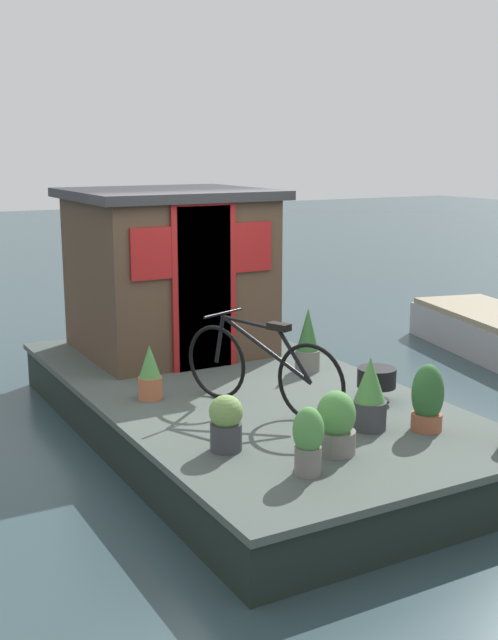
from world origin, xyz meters
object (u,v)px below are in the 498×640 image
(potted_plant_fern, at_px, (428,399))
(houseboat_cabin, at_px, (169,270))
(potted_plant_sage, at_px, (336,424))
(charcoal_grill, at_px, (377,379))
(potted_plant_succulent, at_px, (308,440))
(potted_plant_mint, at_px, (308,341))
(dinghy_boat, at_px, (495,332))
(bicycle, at_px, (261,368))
(potted_plant_basil, at_px, (150,374))
(potted_plant_rosemary, at_px, (226,422))
(potted_plant_geranium, at_px, (370,395))

(potted_plant_fern, bearing_deg, houseboat_cabin, 12.49)
(potted_plant_sage, bearing_deg, charcoal_grill, -51.02)
(potted_plant_succulent, bearing_deg, potted_plant_mint, -33.16)
(houseboat_cabin, relative_size, charcoal_grill, 5.96)
(potted_plant_fern, relative_size, dinghy_boat, 0.19)
(houseboat_cabin, bearing_deg, dinghy_boat, -95.77)
(bicycle, relative_size, potted_plant_sage, 3.35)
(potted_plant_basil, relative_size, dinghy_boat, 0.18)
(potted_plant_succulent, bearing_deg, potted_plant_rosemary, 23.26)
(potted_plant_geranium, bearing_deg, dinghy_boat, -57.41)
(potted_plant_basil, relative_size, charcoal_grill, 1.45)
(potted_plant_mint, relative_size, charcoal_grill, 1.88)
(potted_plant_succulent, relative_size, potted_plant_basil, 0.97)
(potted_plant_mint, relative_size, dinghy_boat, 0.23)
(potted_plant_rosemary, xyz_separation_m, dinghy_boat, (2.59, -5.54, -0.44))
(potted_plant_rosemary, bearing_deg, houseboat_cabin, -15.97)
(potted_plant_fern, xyz_separation_m, charcoal_grill, (0.80, -0.10, -0.05))
(potted_plant_fern, height_order, potted_plant_sage, potted_plant_fern)
(bicycle, xyz_separation_m, potted_plant_succulent, (-1.39, 0.42, -0.12))
(potted_plant_rosemary, xyz_separation_m, potted_plant_sage, (-0.46, -0.70, 0.01))
(potted_plant_mint, distance_m, dinghy_boat, 3.95)
(bicycle, distance_m, dinghy_boat, 5.21)
(potted_plant_succulent, distance_m, potted_plant_geranium, 1.09)
(potted_plant_geranium, bearing_deg, bicycle, 31.57)
(potted_plant_geranium, relative_size, potted_plant_sage, 1.25)
(dinghy_boat, bearing_deg, potted_plant_basil, 101.40)
(potted_plant_mint, bearing_deg, charcoal_grill, 179.22)
(potted_plant_geranium, bearing_deg, potted_plant_sage, 118.99)
(potted_plant_sage, relative_size, charcoal_grill, 1.38)
(charcoal_grill, bearing_deg, potted_plant_sage, 128.98)
(potted_plant_fern, height_order, charcoal_grill, potted_plant_fern)
(bicycle, distance_m, potted_plant_mint, 1.35)
(charcoal_grill, bearing_deg, potted_plant_basil, 58.70)
(potted_plant_basil, distance_m, potted_plant_sage, 2.06)
(potted_plant_rosemary, bearing_deg, potted_plant_basil, 0.88)
(potted_plant_fern, relative_size, charcoal_grill, 1.58)
(dinghy_boat, bearing_deg, potted_plant_mint, 105.28)
(potted_plant_succulent, bearing_deg, potted_plant_sage, -60.13)
(potted_plant_sage, xyz_separation_m, dinghy_boat, (3.05, -4.84, -0.45))
(potted_plant_rosemary, height_order, potted_plant_succulent, potted_plant_succulent)
(potted_plant_rosemary, height_order, potted_plant_mint, potted_plant_mint)
(potted_plant_basil, bearing_deg, potted_plant_rosemary, -179.12)
(bicycle, height_order, potted_plant_sage, bicycle)
(bicycle, xyz_separation_m, potted_plant_rosemary, (-0.71, 0.72, -0.16))
(potted_plant_rosemary, distance_m, potted_plant_succulent, 0.75)
(potted_plant_geranium, relative_size, charcoal_grill, 1.73)
(potted_plant_rosemary, height_order, potted_plant_basil, potted_plant_basil)
(houseboat_cabin, bearing_deg, bicycle, 176.16)
(houseboat_cabin, height_order, potted_plant_sage, houseboat_cabin)
(potted_plant_mint, distance_m, potted_plant_succulent, 2.69)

